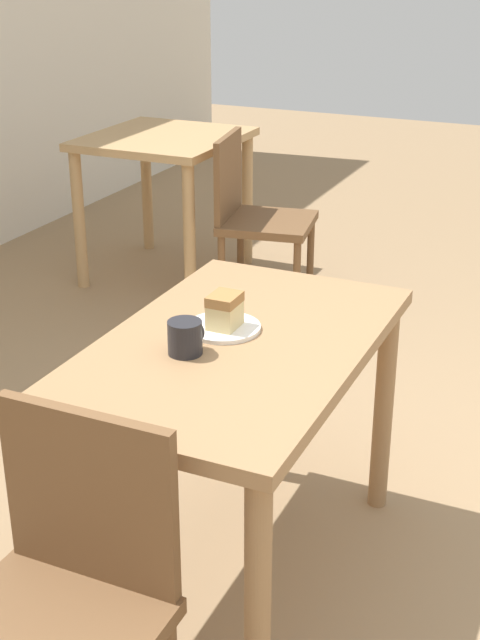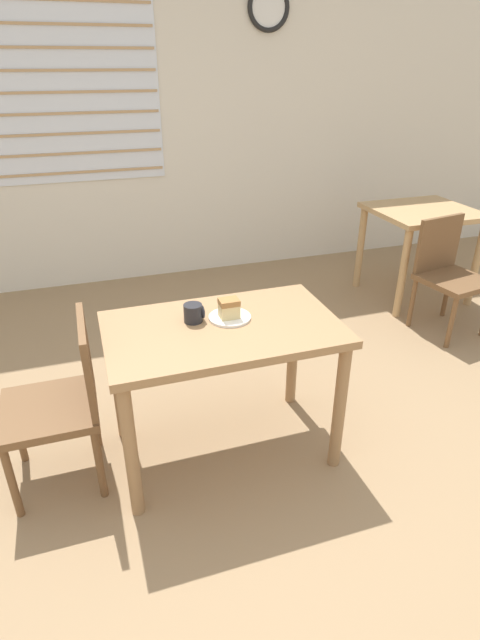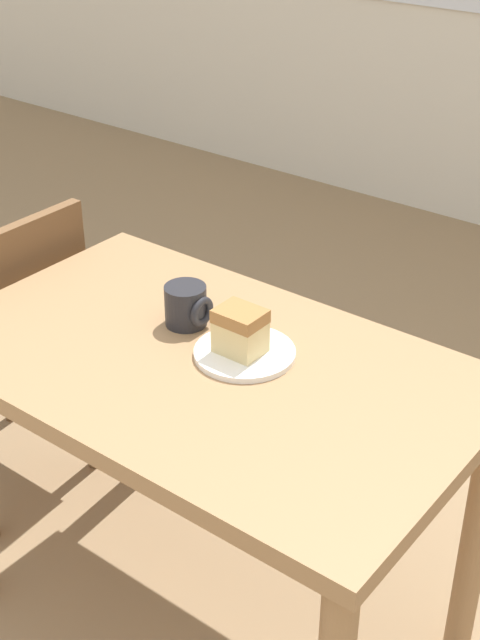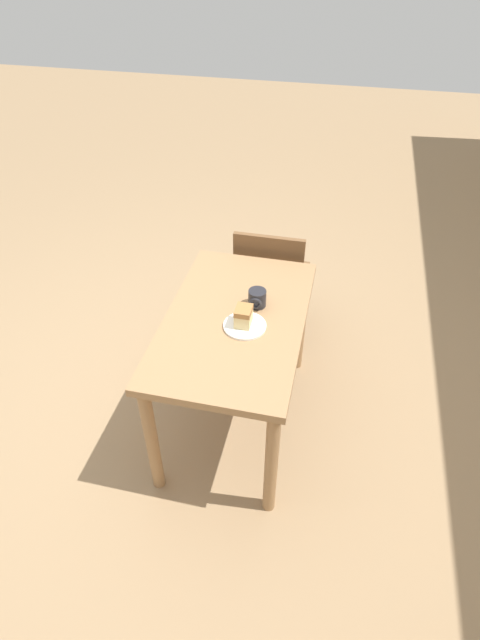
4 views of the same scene
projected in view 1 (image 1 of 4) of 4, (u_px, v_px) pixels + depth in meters
ground_plane at (395, 614)px, 2.44m from camera, size 14.00×14.00×0.00m
dining_table_near at (235, 380)px, 2.36m from camera, size 1.09×0.66×0.74m
dining_table_far at (165, 161)px, 4.63m from camera, size 0.79×0.74×0.76m
chair_near_window at (59, 603)px, 1.81m from camera, size 0.43×0.43×0.83m
chair_far_corner at (254, 213)px, 4.36m from camera, size 0.50×0.50×0.83m
plate at (223, 327)px, 2.38m from camera, size 0.20×0.20×0.01m
cake_slice at (225, 311)px, 2.35m from camera, size 0.09×0.07×0.09m
coffee_mug at (186, 337)px, 2.23m from camera, size 0.10×0.09×0.09m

